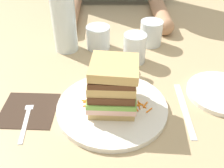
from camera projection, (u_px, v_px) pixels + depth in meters
name	position (u px, v px, depth m)	size (l,w,h in m)	color
ground_plane	(104.00, 110.00, 0.66)	(3.00, 3.00, 0.00)	tan
main_plate	(112.00, 106.00, 0.66)	(0.27, 0.27, 0.01)	white
sandwich	(112.00, 85.00, 0.62)	(0.12, 0.12, 0.13)	tan
carrot_shred_0	(87.00, 105.00, 0.66)	(0.00, 0.00, 0.02)	orange
carrot_shred_1	(86.00, 100.00, 0.67)	(0.00, 0.00, 0.02)	orange
carrot_shred_2	(85.00, 102.00, 0.66)	(0.00, 0.00, 0.03)	orange
carrot_shred_3	(89.00, 101.00, 0.66)	(0.00, 0.00, 0.03)	orange
carrot_shred_4	(90.00, 102.00, 0.66)	(0.00, 0.00, 0.02)	orange
carrot_shred_5	(142.00, 106.00, 0.65)	(0.00, 0.00, 0.03)	orange
carrot_shred_6	(135.00, 104.00, 0.66)	(0.00, 0.00, 0.02)	orange
carrot_shred_7	(139.00, 106.00, 0.65)	(0.00, 0.00, 0.03)	orange
carrot_shred_8	(149.00, 110.00, 0.64)	(0.00, 0.00, 0.02)	orange
carrot_shred_9	(136.00, 108.00, 0.64)	(0.00, 0.00, 0.02)	orange
carrot_shred_10	(145.00, 104.00, 0.66)	(0.00, 0.00, 0.02)	orange
carrot_shred_11	(138.00, 104.00, 0.66)	(0.00, 0.00, 0.02)	orange
napkin_dark	(29.00, 109.00, 0.66)	(0.13, 0.13, 0.00)	#38281E
fork	(27.00, 115.00, 0.64)	(0.03, 0.17, 0.00)	silver
knife	(185.00, 111.00, 0.66)	(0.02, 0.20, 0.00)	silver
juice_glass	(135.00, 50.00, 0.82)	(0.07, 0.07, 0.09)	white
water_bottle	(63.00, 9.00, 0.82)	(0.08, 0.08, 0.31)	silver
empty_tumbler_0	(98.00, 37.00, 0.89)	(0.08, 0.08, 0.08)	silver
empty_tumbler_1	(151.00, 33.00, 0.90)	(0.07, 0.07, 0.08)	silver
side_plate	(222.00, 93.00, 0.71)	(0.18, 0.18, 0.01)	white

